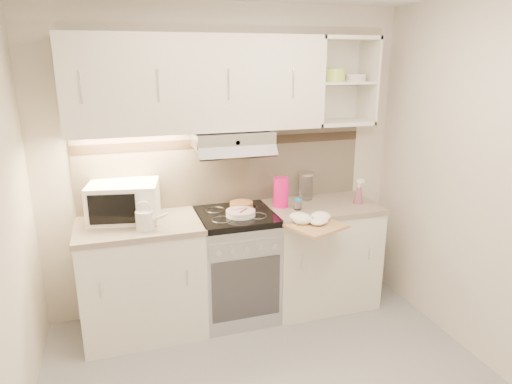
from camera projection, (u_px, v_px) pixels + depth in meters
room_shell at (266, 137)px, 2.74m from camera, size 3.04×2.84×2.52m
base_cabinet_left at (143, 280)px, 3.53m from camera, size 0.90×0.60×0.86m
worktop_left at (139, 225)px, 3.40m from camera, size 0.92×0.62×0.04m
base_cabinet_right at (319, 256)px, 3.97m from camera, size 0.90×0.60×0.86m
worktop_right at (321, 207)px, 3.84m from camera, size 0.92×0.62×0.04m
electric_range at (236, 265)px, 3.74m from camera, size 0.60×0.60×0.90m
microwave at (124, 201)px, 3.44m from camera, size 0.56×0.46×0.29m
watering_can at (146, 219)px, 3.26m from camera, size 0.24×0.15×0.21m
plate_stack at (241, 213)px, 3.55m from camera, size 0.23×0.23×0.05m
bread_loaf at (241, 205)px, 3.74m from camera, size 0.19×0.19×0.05m
pink_pitcher at (281, 192)px, 3.74m from camera, size 0.13×0.12×0.25m
glass_jar at (306, 186)px, 3.93m from camera, size 0.13×0.13×0.24m
spice_jar at (298, 204)px, 3.69m from camera, size 0.06×0.06×0.09m
spray_bottle at (359, 193)px, 3.84m from camera, size 0.09×0.09×0.23m
cutting_board at (316, 226)px, 3.42m from camera, size 0.48×0.45×0.02m
dish_towel at (314, 218)px, 3.45m from camera, size 0.31×0.27×0.08m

